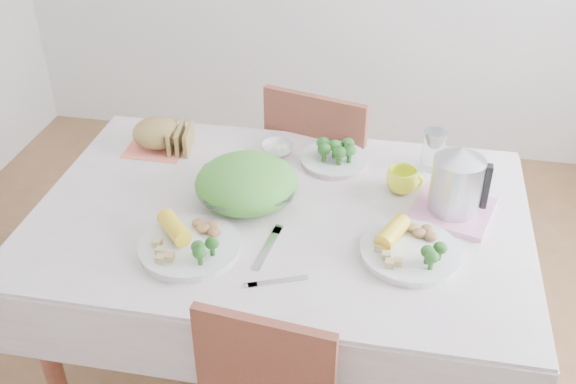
% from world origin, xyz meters
% --- Properties ---
extents(floor, '(3.60, 3.60, 0.00)m').
position_xyz_m(floor, '(0.00, 0.00, 0.00)').
color(floor, brown).
rests_on(floor, ground).
extents(dining_table, '(1.40, 0.90, 0.75)m').
position_xyz_m(dining_table, '(0.00, 0.00, 0.38)').
color(dining_table, brown).
rests_on(dining_table, floor).
extents(tablecloth, '(1.50, 1.00, 0.01)m').
position_xyz_m(tablecloth, '(0.00, 0.00, 0.76)').
color(tablecloth, silver).
rests_on(tablecloth, dining_table).
extents(chair_far, '(0.51, 0.51, 0.92)m').
position_xyz_m(chair_far, '(0.08, 0.67, 0.47)').
color(chair_far, brown).
rests_on(chair_far, floor).
extents(salad_bowl, '(0.38, 0.38, 0.07)m').
position_xyz_m(salad_bowl, '(-0.11, 0.03, 0.80)').
color(salad_bowl, white).
rests_on(salad_bowl, tablecloth).
extents(dinner_plate_left, '(0.37, 0.37, 0.02)m').
position_xyz_m(dinner_plate_left, '(-0.21, -0.24, 0.77)').
color(dinner_plate_left, white).
rests_on(dinner_plate_left, tablecloth).
extents(dinner_plate_right, '(0.40, 0.40, 0.02)m').
position_xyz_m(dinner_plate_right, '(0.40, -0.15, 0.77)').
color(dinner_plate_right, white).
rests_on(dinner_plate_right, tablecloth).
extents(broccoli_plate, '(0.26, 0.26, 0.02)m').
position_xyz_m(broccoli_plate, '(0.12, 0.31, 0.77)').
color(broccoli_plate, beige).
rests_on(broccoli_plate, tablecloth).
extents(napkin, '(0.21, 0.21, 0.00)m').
position_xyz_m(napkin, '(-0.50, 0.31, 0.76)').
color(napkin, '#FF7B5E').
rests_on(napkin, tablecloth).
extents(bread_loaf, '(0.20, 0.19, 0.10)m').
position_xyz_m(bread_loaf, '(-0.50, 0.31, 0.82)').
color(bread_loaf, olive).
rests_on(bread_loaf, napkin).
extents(fruit_bowl, '(0.12, 0.12, 0.04)m').
position_xyz_m(fruit_bowl, '(-0.08, 0.34, 0.78)').
color(fruit_bowl, white).
rests_on(fruit_bowl, tablecloth).
extents(yellow_mug, '(0.12, 0.12, 0.08)m').
position_xyz_m(yellow_mug, '(0.36, 0.18, 0.80)').
color(yellow_mug, '#F5FF28').
rests_on(yellow_mug, tablecloth).
extents(glass_tumbler, '(0.09, 0.09, 0.14)m').
position_xyz_m(glass_tumbler, '(0.45, 0.34, 0.83)').
color(glass_tumbler, white).
rests_on(glass_tumbler, tablecloth).
extents(pink_tray, '(0.28, 0.28, 0.02)m').
position_xyz_m(pink_tray, '(0.52, 0.09, 0.77)').
color(pink_tray, pink).
rests_on(pink_tray, tablecloth).
extents(electric_kettle, '(0.19, 0.19, 0.21)m').
position_xyz_m(electric_kettle, '(0.52, 0.09, 0.88)').
color(electric_kettle, '#B2B5BA').
rests_on(electric_kettle, pink_tray).
extents(fork_right, '(0.05, 0.21, 0.00)m').
position_xyz_m(fork_right, '(0.00, -0.19, 0.76)').
color(fork_right, silver).
rests_on(fork_right, tablecloth).
extents(knife, '(0.16, 0.08, 0.00)m').
position_xyz_m(knife, '(0.06, -0.32, 0.76)').
color(knife, silver).
rests_on(knife, tablecloth).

